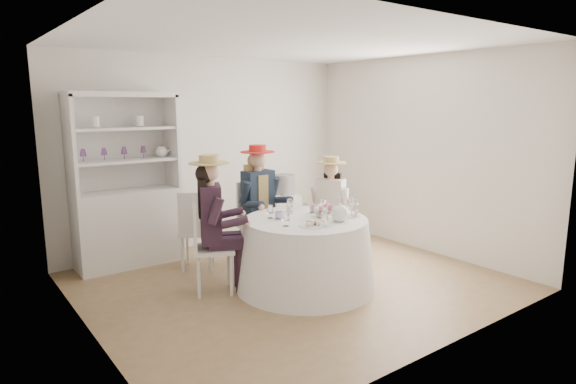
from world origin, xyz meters
TOP-DOWN VIEW (x-y plane):
  - ground at (0.00, 0.00)m, footprint 4.50×4.50m
  - ceiling at (0.00, 0.00)m, footprint 4.50×4.50m
  - wall_back at (0.00, 2.00)m, footprint 4.50×0.00m
  - wall_front at (0.00, -2.00)m, footprint 4.50×0.00m
  - wall_left at (-2.25, 0.00)m, footprint 0.00×4.50m
  - wall_right at (2.25, 0.00)m, footprint 0.00×4.50m
  - tea_table at (0.02, -0.21)m, footprint 1.58×1.58m
  - hutch at (-1.31, 1.77)m, footprint 1.31×0.53m
  - side_table at (1.16, 1.74)m, footprint 0.52×0.52m
  - hatbox at (1.16, 1.74)m, footprint 0.40×0.40m
  - guest_left at (-0.87, 0.28)m, footprint 0.64×0.58m
  - guest_mid at (0.07, 0.81)m, footprint 0.56×0.58m
  - guest_right at (0.87, 0.35)m, footprint 0.59×0.53m
  - spare_chair at (-0.71, 1.05)m, footprint 0.58×0.58m
  - teacup_a at (-0.24, -0.05)m, footprint 0.12×0.12m
  - teacup_b at (0.01, 0.10)m, footprint 0.07×0.07m
  - teacup_c at (0.26, -0.04)m, footprint 0.10×0.10m
  - flower_bowl at (0.22, -0.27)m, footprint 0.22×0.22m
  - flower_arrangement at (0.23, -0.24)m, footprint 0.20×0.19m
  - table_teapot at (0.24, -0.52)m, footprint 0.27×0.19m
  - sandwich_plate at (-0.13, -0.50)m, footprint 0.28×0.28m
  - cupcake_stand at (0.51, -0.42)m, footprint 0.21×0.21m
  - stemware_set at (0.02, -0.21)m, footprint 0.82×0.86m

SIDE VIEW (x-z plane):
  - ground at x=0.00m, z-range 0.00..0.00m
  - side_table at x=1.16m, z-range 0.00..0.64m
  - tea_table at x=0.02m, z-range 0.00..0.79m
  - spare_chair at x=-0.71m, z-range 0.04..1.04m
  - guest_right at x=0.87m, z-range 0.09..1.47m
  - hutch at x=-1.31m, z-range -0.32..1.87m
  - hatbox at x=1.16m, z-range 0.64..0.95m
  - sandwich_plate at x=-0.13m, z-range 0.78..0.84m
  - flower_bowl at x=0.22m, z-range 0.79..0.84m
  - teacup_b at x=0.01m, z-range 0.79..0.85m
  - teacup_c at x=0.26m, z-range 0.79..0.86m
  - teacup_a at x=-0.24m, z-range 0.79..0.87m
  - guest_left at x=-0.87m, z-range 0.10..1.62m
  - cupcake_stand at x=0.51m, z-range 0.77..0.96m
  - stemware_set at x=0.02m, z-range 0.79..0.94m
  - guest_mid at x=0.07m, z-range 0.10..1.64m
  - table_teapot at x=0.24m, z-range 0.78..0.98m
  - flower_arrangement at x=0.23m, z-range 0.85..0.92m
  - wall_back at x=0.00m, z-range -0.90..3.60m
  - wall_front at x=0.00m, z-range -0.90..3.60m
  - wall_left at x=-2.25m, z-range -0.90..3.60m
  - wall_right at x=2.25m, z-range -0.90..3.60m
  - ceiling at x=0.00m, z-range 2.70..2.70m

